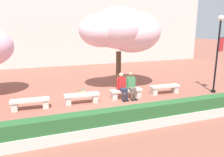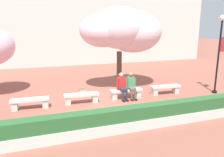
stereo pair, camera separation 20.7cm
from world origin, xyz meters
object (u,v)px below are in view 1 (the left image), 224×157
(stone_bench_near_east, at_px, (165,88))
(cherry_tree_main, at_px, (122,30))
(stone_bench_center, at_px, (126,92))
(person_seated_left, at_px, (122,85))
(stone_bench_west_end, at_px, (30,103))
(stone_bench_near_west, at_px, (82,97))
(lamp_post_with_banner, at_px, (218,47))
(handbag, at_px, (83,91))
(person_seated_right, at_px, (131,84))

(stone_bench_near_east, xyz_separation_m, cherry_tree_main, (-1.71, 1.84, 2.94))
(stone_bench_center, relative_size, person_seated_left, 1.23)
(stone_bench_west_end, xyz_separation_m, stone_bench_near_west, (2.21, 0.00, 0.00))
(stone_bench_center, distance_m, cherry_tree_main, 3.51)
(stone_bench_near_west, bearing_deg, person_seated_left, -1.55)
(stone_bench_near_east, relative_size, lamp_post_with_banner, 0.40)
(lamp_post_with_banner, bearing_deg, handbag, 174.17)
(cherry_tree_main, bearing_deg, lamp_post_with_banner, -30.29)
(stone_bench_west_end, distance_m, stone_bench_center, 4.41)
(stone_bench_west_end, relative_size, cherry_tree_main, 0.35)
(person_seated_left, distance_m, cherry_tree_main, 3.25)
(stone_bench_west_end, distance_m, cherry_tree_main, 6.01)
(person_seated_left, xyz_separation_m, cherry_tree_main, (0.74, 1.89, 2.54))
(lamp_post_with_banner, bearing_deg, person_seated_left, 172.90)
(handbag, bearing_deg, stone_bench_near_west, -154.58)
(stone_bench_near_east, relative_size, person_seated_right, 1.23)
(handbag, bearing_deg, person_seated_left, -2.45)
(handbag, bearing_deg, stone_bench_near_east, -0.37)
(stone_bench_near_west, height_order, person_seated_left, person_seated_left)
(stone_bench_west_end, distance_m, person_seated_left, 4.19)
(person_seated_left, height_order, cherry_tree_main, cherry_tree_main)
(person_seated_right, relative_size, handbag, 3.81)
(lamp_post_with_banner, bearing_deg, stone_bench_near_east, 165.33)
(handbag, distance_m, lamp_post_with_banner, 7.22)
(person_seated_left, xyz_separation_m, handbag, (-1.91, 0.08, -0.12))
(handbag, relative_size, cherry_tree_main, 0.07)
(stone_bench_center, bearing_deg, lamp_post_with_banner, -8.07)
(stone_bench_west_end, xyz_separation_m, person_seated_right, (4.65, -0.05, 0.40))
(lamp_post_with_banner, bearing_deg, stone_bench_center, 171.93)
(person_seated_left, bearing_deg, person_seated_right, -0.02)
(stone_bench_west_end, bearing_deg, stone_bench_near_west, 0.00)
(stone_bench_west_end, bearing_deg, lamp_post_with_banner, -4.23)
(stone_bench_west_end, relative_size, person_seated_right, 1.23)
(stone_bench_near_west, distance_m, person_seated_right, 2.48)
(stone_bench_near_east, bearing_deg, stone_bench_center, 180.00)
(cherry_tree_main, bearing_deg, handbag, -145.64)
(stone_bench_near_east, xyz_separation_m, handbag, (-4.35, 0.03, 0.28))
(stone_bench_center, height_order, cherry_tree_main, cherry_tree_main)
(stone_bench_near_west, xyz_separation_m, cherry_tree_main, (2.70, 1.84, 2.94))
(stone_bench_near_west, bearing_deg, stone_bench_center, 0.00)
(stone_bench_near_east, distance_m, person_seated_left, 2.48)
(stone_bench_center, height_order, person_seated_left, person_seated_left)
(stone_bench_center, height_order, stone_bench_near_east, same)
(stone_bench_near_west, xyz_separation_m, person_seated_right, (2.45, -0.05, 0.40))
(cherry_tree_main, bearing_deg, person_seated_left, -111.34)
(stone_bench_west_end, relative_size, person_seated_left, 1.23)
(stone_bench_west_end, bearing_deg, stone_bench_center, 0.00)
(stone_bench_near_west, height_order, stone_bench_near_east, same)
(person_seated_left, distance_m, handbag, 1.91)
(stone_bench_near_east, distance_m, handbag, 4.36)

